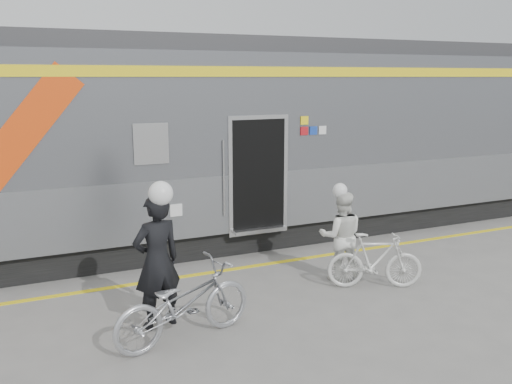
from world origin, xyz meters
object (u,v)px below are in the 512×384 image
woman (341,236)px  man (157,261)px  bicycle_left (184,303)px  bicycle_right (375,261)px

woman → man: bearing=32.6°
bicycle_left → woman: woman is taller
bicycle_left → woman: 3.21m
bicycle_left → woman: (3.03, 1.04, 0.25)m
man → woman: size_ratio=1.23×
woman → bicycle_right: woman is taller
bicycle_left → bicycle_right: bearing=-94.9°
woman → bicycle_right: bearing=142.6°
bicycle_left → woman: bearing=-84.3°
bicycle_left → bicycle_right: 3.36m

